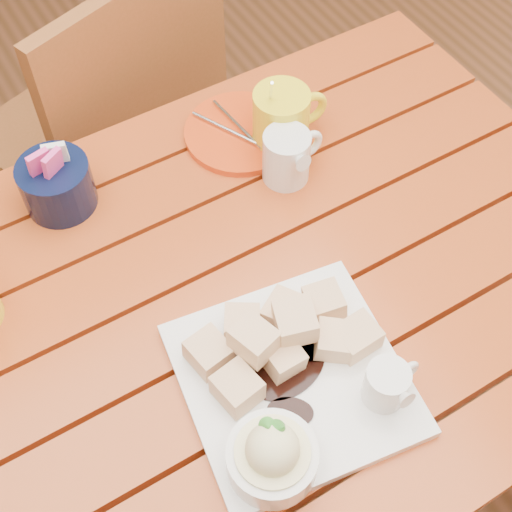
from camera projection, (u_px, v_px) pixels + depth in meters
ground at (240, 472)px, 1.61m from camera, size 5.00×5.00×0.00m
table at (232, 337)px, 1.08m from camera, size 1.20×0.79×0.75m
dessert_plate at (290, 388)px, 0.89m from camera, size 0.31×0.31×0.11m
coffee_mug_right at (283, 118)px, 1.13m from camera, size 0.13×0.09×0.15m
cream_pitcher at (288, 156)px, 1.09m from camera, size 0.11×0.09×0.09m
sugar_caddy at (57, 184)px, 1.06m from camera, size 0.11×0.11×0.12m
orange_saucer at (242, 132)px, 1.17m from camera, size 0.19×0.19×0.02m
chair_far at (117, 129)px, 1.52m from camera, size 0.54×0.54×0.91m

